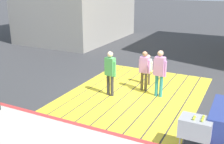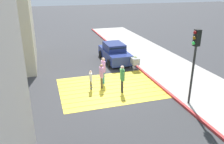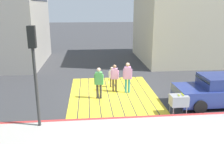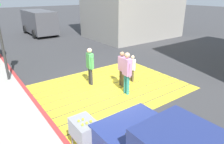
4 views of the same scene
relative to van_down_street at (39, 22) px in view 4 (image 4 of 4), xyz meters
name	(u,v)px [view 4 (image 4 of 4)]	position (x,y,z in m)	size (l,w,h in m)	color
ground_plane	(111,87)	(-1.50, -14.43, -1.28)	(120.00, 120.00, 0.00)	#38383A
crosswalk_stripes	(111,87)	(-1.50, -14.43, -1.27)	(6.40, 4.90, 0.01)	yellow
curb_painted	(39,108)	(-4.75, -14.43, -1.21)	(0.16, 40.00, 0.13)	#BC3333
van_down_street	(39,22)	(0.00, 0.00, 0.00)	(2.38, 5.21, 2.35)	#4C4C51
tennis_ball_cart	(84,129)	(-4.40, -17.23, -0.58)	(0.56, 0.80, 1.02)	#99999E
pedestrian_adult_lead	(127,70)	(-1.34, -15.30, -0.22)	(0.27, 0.53, 1.81)	teal
pedestrian_adult_trailing	(122,67)	(-1.02, -14.58, -0.32)	(0.23, 0.48, 1.64)	brown
pedestrian_adult_side	(90,64)	(-2.08, -13.61, -0.25)	(0.27, 0.51, 1.75)	#333338
pedestrian_child_with_racket	(132,67)	(-0.30, -14.48, -0.53)	(0.29, 0.41, 1.32)	brown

